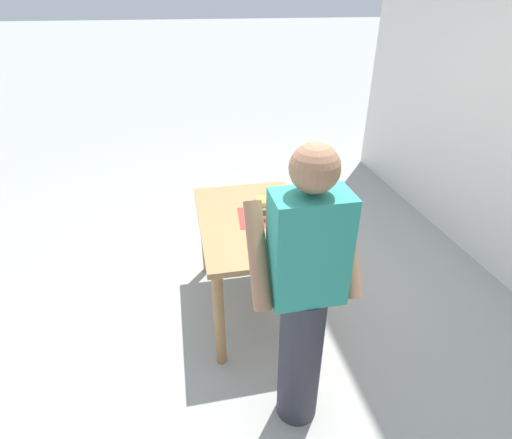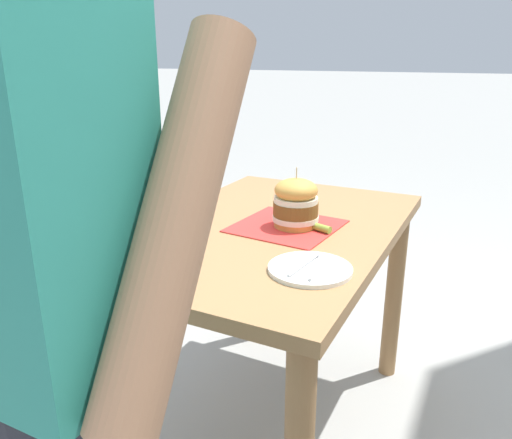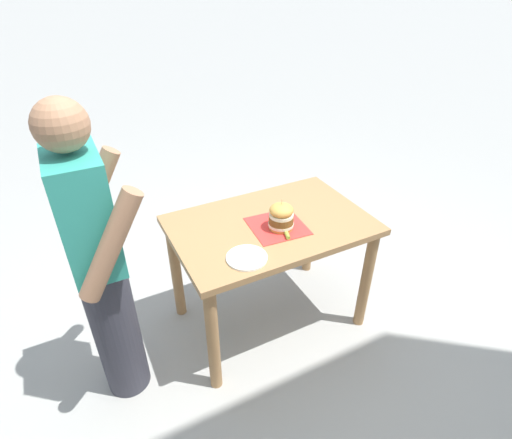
# 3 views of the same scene
# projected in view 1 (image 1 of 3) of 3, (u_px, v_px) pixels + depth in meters

# --- Properties ---
(ground_plane) EXTENTS (80.00, 80.00, 0.00)m
(ground_plane) POSITION_uv_depth(u_px,v_px,m) (254.00, 303.00, 3.27)
(ground_plane) COLOR #9E9E99
(patio_table) EXTENTS (0.78, 1.18, 0.80)m
(patio_table) POSITION_uv_depth(u_px,v_px,m) (253.00, 235.00, 2.94)
(patio_table) COLOR #9E7247
(patio_table) RESTS_ON ground
(serving_paper) EXTENTS (0.34, 0.34, 0.00)m
(serving_paper) POSITION_uv_depth(u_px,v_px,m) (260.00, 217.00, 2.90)
(serving_paper) COLOR red
(serving_paper) RESTS_ON patio_table
(sandwich) EXTENTS (0.15, 0.15, 0.19)m
(sandwich) POSITION_uv_depth(u_px,v_px,m) (264.00, 206.00, 2.87)
(sandwich) COLOR gold
(sandwich) RESTS_ON serving_paper
(pickle_spear) EXTENTS (0.10, 0.05, 0.02)m
(pickle_spear) POSITION_uv_depth(u_px,v_px,m) (275.00, 214.00, 2.91)
(pickle_spear) COLOR #8EA83D
(pickle_spear) RESTS_ON serving_paper
(side_plate_with_forks) EXTENTS (0.22, 0.22, 0.02)m
(side_plate_with_forks) POSITION_uv_depth(u_px,v_px,m) (298.00, 235.00, 2.67)
(side_plate_with_forks) COLOR white
(side_plate_with_forks) RESTS_ON patio_table
(diner_across_table) EXTENTS (0.55, 0.35, 1.69)m
(diner_across_table) POSITION_uv_depth(u_px,v_px,m) (304.00, 296.00, 2.01)
(diner_across_table) COLOR #33333D
(diner_across_table) RESTS_ON ground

